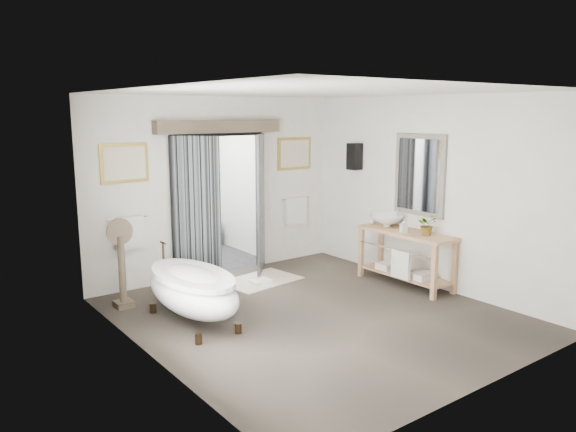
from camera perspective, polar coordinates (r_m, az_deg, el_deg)
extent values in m
plane|color=#4E4338|center=(7.55, 2.78, -10.05)|extent=(5.00, 5.00, 0.00)
cube|color=silver|center=(5.52, 19.72, -2.72)|extent=(4.50, 0.02, 2.90)
cube|color=silver|center=(6.01, -13.87, -1.35)|extent=(0.02, 5.00, 2.90)
cube|color=silver|center=(8.76, 14.28, 2.34)|extent=(0.02, 5.00, 2.90)
cube|color=silver|center=(8.56, -16.02, 2.06)|extent=(1.45, 0.02, 2.90)
cube|color=silver|center=(10.04, 0.45, 3.69)|extent=(1.45, 0.02, 2.90)
cube|color=silver|center=(9.12, -7.29, 10.15)|extent=(1.60, 0.02, 0.60)
cube|color=silver|center=(7.07, 2.99, 12.53)|extent=(4.50, 5.00, 0.02)
cube|color=white|center=(5.51, -10.89, -3.36)|extent=(0.02, 2.20, 2.70)
cube|color=gray|center=(8.84, 13.24, 4.09)|extent=(0.05, 0.95, 1.25)
cube|color=silver|center=(8.82, 13.11, 4.08)|extent=(0.01, 0.80, 1.10)
cube|color=black|center=(9.67, 6.77, 6.03)|extent=(0.20, 0.20, 0.45)
sphere|color=#FFCC8C|center=(9.67, 6.77, 6.03)|extent=(0.10, 0.10, 0.10)
cube|color=black|center=(10.35, -9.71, -4.40)|extent=(2.20, 2.00, 0.01)
cube|color=silver|center=(10.01, -10.16, 9.53)|extent=(2.20, 2.00, 0.02)
cube|color=white|center=(11.00, -12.31, 3.00)|extent=(2.20, 0.02, 2.50)
cube|color=white|center=(9.66, -15.74, 1.82)|extent=(0.02, 2.00, 2.50)
cube|color=white|center=(10.64, -4.64, 2.97)|extent=(0.02, 2.00, 2.50)
cube|color=black|center=(11.02, -11.70, -2.38)|extent=(2.00, 0.35, 0.45)
cylinder|color=silver|center=(10.77, -14.25, 4.64)|extent=(0.40, 0.03, 0.40)
cylinder|color=silver|center=(11.10, -10.43, 4.96)|extent=(0.40, 0.03, 0.40)
cube|color=black|center=(8.89, -11.56, 0.60)|extent=(0.07, 0.10, 2.30)
cube|color=black|center=(9.67, -2.97, 1.61)|extent=(0.07, 0.10, 2.30)
cube|color=black|center=(9.13, -7.25, 8.27)|extent=(1.67, 0.10, 0.07)
cube|color=black|center=(8.66, -9.37, 0.43)|extent=(0.55, 0.63, 2.30)
cube|color=black|center=(9.27, -2.79, 1.22)|extent=(0.55, 0.63, 2.30)
cube|color=brown|center=(9.04, -6.95, 9.01)|extent=(2.20, 0.20, 0.20)
cube|color=#AE903D|center=(8.48, -16.29, 5.17)|extent=(0.72, 0.03, 0.57)
cube|color=beige|center=(8.46, -16.25, 5.17)|extent=(0.62, 0.01, 0.47)
cube|color=#AE903D|center=(10.00, 0.64, 6.37)|extent=(0.72, 0.03, 0.57)
cube|color=beige|center=(9.98, 0.70, 6.36)|extent=(0.62, 0.01, 0.47)
cylinder|color=silver|center=(8.55, -15.92, -0.19)|extent=(0.60, 0.02, 0.02)
cube|color=silver|center=(8.57, -15.79, -1.65)|extent=(0.42, 0.08, 0.48)
cylinder|color=silver|center=(10.06, 0.77, 1.80)|extent=(0.60, 0.02, 0.02)
cube|color=silver|center=(10.08, 0.84, 0.55)|extent=(0.42, 0.08, 0.48)
cylinder|color=#312113|center=(6.73, -9.07, -12.22)|extent=(0.09, 0.09, 0.13)
cylinder|color=#312113|center=(6.98, -5.08, -11.28)|extent=(0.09, 0.09, 0.13)
cylinder|color=#312113|center=(7.83, -13.58, -9.06)|extent=(0.09, 0.09, 0.13)
cylinder|color=#312113|center=(8.04, -10.01, -8.39)|extent=(0.09, 0.09, 0.13)
ellipsoid|color=white|center=(7.27, -9.67, -7.51)|extent=(0.82, 1.84, 0.58)
cylinder|color=#312113|center=(7.90, -12.57, -3.44)|extent=(0.03, 0.03, 0.24)
cube|color=tan|center=(8.26, 14.65, -5.46)|extent=(0.07, 0.07, 0.85)
cube|color=tan|center=(8.61, 16.57, -4.89)|extent=(0.07, 0.07, 0.85)
cube|color=tan|center=(9.21, 7.44, -3.53)|extent=(0.07, 0.07, 0.85)
cube|color=tan|center=(9.53, 9.43, -3.10)|extent=(0.07, 0.07, 0.85)
cube|color=tan|center=(8.79, 11.95, -1.68)|extent=(0.55, 1.60, 0.05)
cube|color=tan|center=(8.95, 11.78, -5.84)|extent=(0.45, 1.50, 0.03)
cylinder|color=silver|center=(8.64, 10.70, -3.37)|extent=(0.02, 1.40, 0.02)
cube|color=silver|center=(8.60, 11.40, -4.85)|extent=(0.06, 0.34, 0.42)
cube|color=silver|center=(8.72, 13.53, -5.92)|extent=(0.35, 0.25, 0.10)
cube|color=silver|center=(9.16, 10.15, -4.98)|extent=(0.35, 0.25, 0.10)
cube|color=brown|center=(8.15, -16.33, -8.57)|extent=(0.24, 0.24, 0.09)
cylinder|color=brown|center=(8.00, -16.52, -5.19)|extent=(0.10, 0.10, 0.92)
cylinder|color=silver|center=(7.90, -16.77, -1.52)|extent=(0.33, 0.02, 0.33)
cylinder|color=brown|center=(7.89, -16.73, -1.54)|extent=(0.37, 0.02, 0.37)
cube|color=beige|center=(9.00, -2.81, -6.54)|extent=(1.30, 0.96, 0.01)
cube|color=white|center=(8.80, -3.45, -6.75)|extent=(0.10, 0.24, 0.05)
cube|color=white|center=(8.92, -2.25, -6.50)|extent=(0.10, 0.24, 0.05)
imported|color=white|center=(9.08, 10.01, -0.46)|extent=(0.72, 0.72, 0.19)
imported|color=gray|center=(8.55, 13.93, -0.86)|extent=(0.33, 0.30, 0.32)
imported|color=gray|center=(8.67, 11.68, -0.97)|extent=(0.12, 0.12, 0.21)
imported|color=gray|center=(9.22, 8.52, -0.34)|extent=(0.14, 0.14, 0.16)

